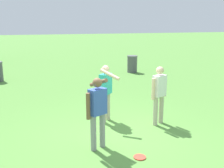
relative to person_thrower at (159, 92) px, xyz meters
name	(u,v)px	position (x,y,z in m)	size (l,w,h in m)	color
ground_plane	(117,137)	(-1.40, -0.47, -0.94)	(120.00, 120.00, 0.00)	#568E3D
person_thrower	(159,92)	(0.00, 0.00, 0.00)	(0.57, 0.35, 1.64)	#B7AD93
person_catcher	(97,108)	(-2.02, -0.87, 0.02)	(0.57, 0.81, 1.64)	gray
person_bystander	(106,89)	(-1.32, 0.68, 0.02)	(0.47, 0.84, 1.64)	#B7AD93
frisbee	(140,157)	(-1.30, -1.58, -0.93)	(0.27, 0.27, 0.03)	#E04733
trash_can_further_along	(132,64)	(2.46, 7.52, -0.46)	(0.59, 0.59, 0.96)	#515156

